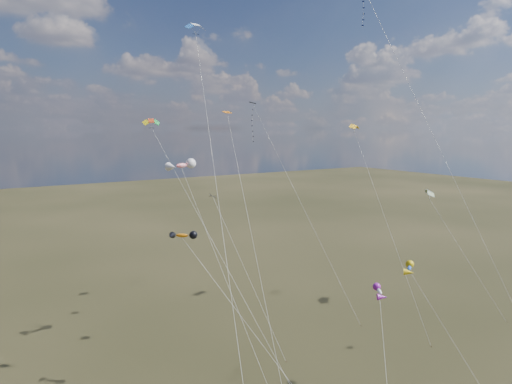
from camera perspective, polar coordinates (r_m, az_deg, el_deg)
diamond_black_high at (r=67.94m, az=0.24°, el=7.49°), size 7.03×17.76×29.92m
diamond_navy_tall at (r=62.04m, az=14.87°, el=18.59°), size 5.69×23.58×43.78m
diamond_black_mid at (r=53.63m, az=-3.11°, el=-5.71°), size 4.84×9.68×18.26m
diamond_orange_center at (r=42.25m, az=-1.21°, el=-2.06°), size 3.07×16.15×27.76m
parafoil_yellow at (r=70.22m, az=12.26°, el=8.04°), size 5.16×18.94×27.06m
parafoil_blue_white at (r=55.82m, az=-7.52°, el=19.80°), size 10.75×29.82×38.42m
parafoil_striped at (r=71.38m, az=20.93°, el=0.07°), size 4.73×12.28×17.60m
parafoil_tricolor at (r=53.71m, az=-12.80°, el=8.38°), size 6.66×23.89×27.40m
novelty_orange_black at (r=45.54m, az=-9.15°, el=-5.48°), size 9.49×11.18×16.05m
novelty_white_purple at (r=41.86m, az=15.18°, el=-12.01°), size 7.71×9.64×12.35m
novelty_redwhite_stripe at (r=56.33m, az=-9.27°, el=3.24°), size 3.85×17.06×22.31m
novelty_blue_yellow at (r=46.95m, az=18.66°, el=-9.07°), size 6.01×7.75×13.12m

